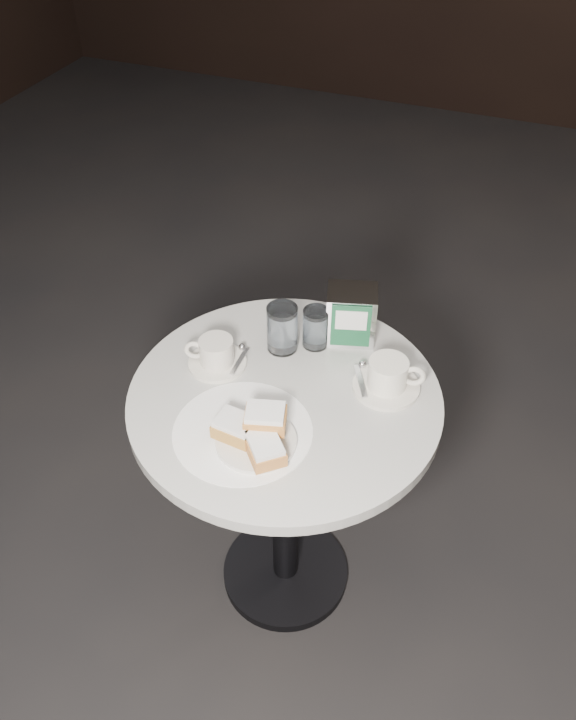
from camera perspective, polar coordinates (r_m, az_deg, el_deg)
The scene contains 9 objects.
ground at distance 2.15m, azimuth -0.20°, elevation -16.97°, with size 7.00×7.00×0.00m, color black.
cafe_table at distance 1.70m, azimuth -0.24°, elevation -7.50°, with size 0.70×0.70×0.74m.
sugar_spill at distance 1.48m, azimuth -3.70°, elevation -5.78°, with size 0.30×0.30×0.00m, color white.
beignet_plate at distance 1.44m, azimuth -2.66°, elevation -6.07°, with size 0.22×0.22×0.08m.
coffee_cup_left at distance 1.62m, azimuth -5.86°, elevation 0.48°, with size 0.17×0.17×0.07m.
coffee_cup_right at distance 1.56m, azimuth 8.13°, elevation -1.38°, with size 0.18×0.18×0.08m.
water_glass_left at distance 1.64m, azimuth -0.47°, elevation 2.55°, with size 0.10×0.10×0.12m.
water_glass_right at distance 1.65m, azimuth 2.26°, elevation 2.60°, with size 0.08×0.08×0.10m.
napkin_dispenser at distance 1.67m, azimuth 5.14°, elevation 3.67°, with size 0.14×0.12×0.14m.
Camera 1 is at (0.40, -1.03, 1.85)m, focal length 35.00 mm.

